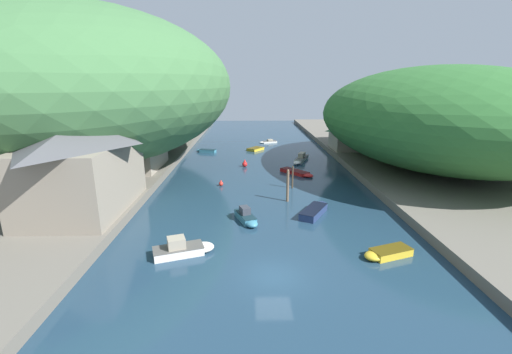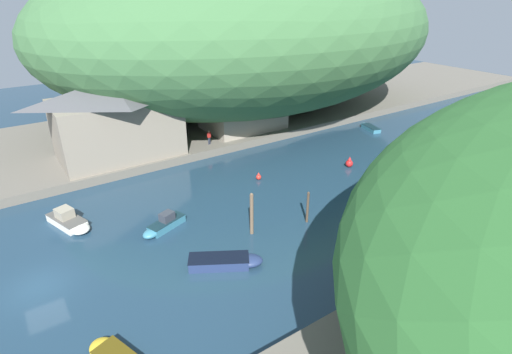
{
  "view_description": "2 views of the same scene",
  "coord_description": "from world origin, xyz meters",
  "px_view_note": "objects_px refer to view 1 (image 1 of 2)",
  "views": [
    {
      "loc": [
        -1.65,
        -20.4,
        12.71
      ],
      "look_at": [
        -0.81,
        18.93,
        1.68
      ],
      "focal_mm": 24.0,
      "sensor_mm": 36.0,
      "label": 1
    },
    {
      "loc": [
        24.8,
        0.44,
        17.79
      ],
      "look_at": [
        -0.5,
        17.46,
        3.08
      ],
      "focal_mm": 28.0,
      "sensor_mm": 36.0,
      "label": 2
    }
  ],
  "objects_px": {
    "boat_near_quay": "(257,149)",
    "boat_small_dinghy": "(298,173)",
    "boat_far_upstream": "(184,249)",
    "person_on_quay": "(143,173)",
    "boat_navy_launch": "(206,151)",
    "person_by_boathouse": "(125,190)",
    "channel_buoy_far": "(245,164)",
    "waterfront_building": "(82,165)",
    "boathouse_shed": "(135,151)",
    "boat_white_cruiser": "(247,218)",
    "right_bank_cottage": "(350,135)",
    "boat_cabin_cruiser": "(386,253)",
    "boat_yellow_tender": "(268,142)",
    "boat_red_skiff": "(316,210)",
    "boat_far_right_bank": "(300,159)",
    "channel_buoy_near": "(221,183)"
  },
  "relations": [
    {
      "from": "boat_small_dinghy",
      "to": "waterfront_building",
      "type": "bearing_deg",
      "value": -5.28
    },
    {
      "from": "boat_far_right_bank",
      "to": "channel_buoy_far",
      "type": "bearing_deg",
      "value": 43.07
    },
    {
      "from": "channel_buoy_near",
      "to": "boat_white_cruiser",
      "type": "bearing_deg",
      "value": -74.02
    },
    {
      "from": "boat_far_right_bank",
      "to": "person_by_boathouse",
      "type": "bearing_deg",
      "value": 66.48
    },
    {
      "from": "waterfront_building",
      "to": "boat_far_upstream",
      "type": "height_order",
      "value": "waterfront_building"
    },
    {
      "from": "boat_yellow_tender",
      "to": "waterfront_building",
      "type": "bearing_deg",
      "value": 136.22
    },
    {
      "from": "right_bank_cottage",
      "to": "boat_far_upstream",
      "type": "bearing_deg",
      "value": -121.97
    },
    {
      "from": "person_on_quay",
      "to": "channel_buoy_far",
      "type": "bearing_deg",
      "value": -60.22
    },
    {
      "from": "boat_navy_launch",
      "to": "boathouse_shed",
      "type": "bearing_deg",
      "value": 167.4
    },
    {
      "from": "waterfront_building",
      "to": "boat_cabin_cruiser",
      "type": "relative_size",
      "value": 3.26
    },
    {
      "from": "waterfront_building",
      "to": "boat_far_right_bank",
      "type": "distance_m",
      "value": 33.89
    },
    {
      "from": "boathouse_shed",
      "to": "boat_navy_launch",
      "type": "height_order",
      "value": "boathouse_shed"
    },
    {
      "from": "person_on_quay",
      "to": "person_by_boathouse",
      "type": "bearing_deg",
      "value": 171.5
    },
    {
      "from": "waterfront_building",
      "to": "person_by_boathouse",
      "type": "distance_m",
      "value": 5.14
    },
    {
      "from": "boat_cabin_cruiser",
      "to": "boat_small_dinghy",
      "type": "height_order",
      "value": "boat_cabin_cruiser"
    },
    {
      "from": "boat_navy_launch",
      "to": "right_bank_cottage",
      "type": "bearing_deg",
      "value": -79.48
    },
    {
      "from": "boat_near_quay",
      "to": "boat_far_upstream",
      "type": "bearing_deg",
      "value": -62.11
    },
    {
      "from": "boathouse_shed",
      "to": "boat_yellow_tender",
      "type": "relative_size",
      "value": 2.58
    },
    {
      "from": "boat_far_upstream",
      "to": "boat_far_right_bank",
      "type": "bearing_deg",
      "value": 137.83
    },
    {
      "from": "waterfront_building",
      "to": "boat_cabin_cruiser",
      "type": "distance_m",
      "value": 27.58
    },
    {
      "from": "boat_yellow_tender",
      "to": "boat_red_skiff",
      "type": "bearing_deg",
      "value": 165.34
    },
    {
      "from": "boat_small_dinghy",
      "to": "channel_buoy_far",
      "type": "xyz_separation_m",
      "value": [
        -7.61,
        4.61,
        0.22
      ]
    },
    {
      "from": "right_bank_cottage",
      "to": "person_by_boathouse",
      "type": "xyz_separation_m",
      "value": [
        -30.99,
        -26.7,
        -1.56
      ]
    },
    {
      "from": "boat_white_cruiser",
      "to": "person_by_boathouse",
      "type": "height_order",
      "value": "person_by_boathouse"
    },
    {
      "from": "waterfront_building",
      "to": "boat_navy_launch",
      "type": "distance_m",
      "value": 32.64
    },
    {
      "from": "boat_cabin_cruiser",
      "to": "person_on_quay",
      "type": "distance_m",
      "value": 29.38
    },
    {
      "from": "boat_near_quay",
      "to": "boat_far_upstream",
      "type": "relative_size",
      "value": 0.89
    },
    {
      "from": "boat_navy_launch",
      "to": "person_by_boathouse",
      "type": "xyz_separation_m",
      "value": [
        -4.77,
        -28.63,
        1.61
      ]
    },
    {
      "from": "person_on_quay",
      "to": "boat_small_dinghy",
      "type": "bearing_deg",
      "value": -84.08
    },
    {
      "from": "boat_white_cruiser",
      "to": "boat_cabin_cruiser",
      "type": "xyz_separation_m",
      "value": [
        10.45,
        -6.89,
        -0.12
      ]
    },
    {
      "from": "waterfront_building",
      "to": "boathouse_shed",
      "type": "height_order",
      "value": "waterfront_building"
    },
    {
      "from": "waterfront_building",
      "to": "right_bank_cottage",
      "type": "xyz_separation_m",
      "value": [
        33.75,
        29.44,
        -1.8
      ]
    },
    {
      "from": "boat_far_upstream",
      "to": "person_on_quay",
      "type": "bearing_deg",
      "value": -173.47
    },
    {
      "from": "boat_small_dinghy",
      "to": "boat_yellow_tender",
      "type": "xyz_separation_m",
      "value": [
        -2.85,
        25.84,
        0.0
      ]
    },
    {
      "from": "boat_near_quay",
      "to": "person_by_boathouse",
      "type": "relative_size",
      "value": 2.56
    },
    {
      "from": "boat_small_dinghy",
      "to": "channel_buoy_near",
      "type": "xyz_separation_m",
      "value": [
        -10.49,
        -5.29,
        0.07
      ]
    },
    {
      "from": "boathouse_shed",
      "to": "person_on_quay",
      "type": "relative_size",
      "value": 6.13
    },
    {
      "from": "boat_red_skiff",
      "to": "boat_yellow_tender",
      "type": "relative_size",
      "value": 1.3
    },
    {
      "from": "boat_yellow_tender",
      "to": "boat_navy_launch",
      "type": "bearing_deg",
      "value": 110.63
    },
    {
      "from": "boat_near_quay",
      "to": "boat_small_dinghy",
      "type": "relative_size",
      "value": 0.83
    },
    {
      "from": "boat_white_cruiser",
      "to": "boat_navy_launch",
      "type": "height_order",
      "value": "boat_white_cruiser"
    },
    {
      "from": "waterfront_building",
      "to": "boat_navy_launch",
      "type": "bearing_deg",
      "value": 76.51
    },
    {
      "from": "channel_buoy_far",
      "to": "boat_navy_launch",
      "type": "bearing_deg",
      "value": 122.9
    },
    {
      "from": "channel_buoy_far",
      "to": "person_on_quay",
      "type": "bearing_deg",
      "value": -139.9
    },
    {
      "from": "boat_far_upstream",
      "to": "boat_yellow_tender",
      "type": "xyz_separation_m",
      "value": [
        9.06,
        48.78,
        -0.2
      ]
    },
    {
      "from": "boat_navy_launch",
      "to": "boat_small_dinghy",
      "type": "xyz_separation_m",
      "value": [
        15.01,
        -16.05,
        -0.03
      ]
    },
    {
      "from": "boat_cabin_cruiser",
      "to": "channel_buoy_far",
      "type": "xyz_separation_m",
      "value": [
        -10.87,
        28.32,
        0.16
      ]
    },
    {
      "from": "channel_buoy_near",
      "to": "boat_small_dinghy",
      "type": "bearing_deg",
      "value": 26.74
    },
    {
      "from": "channel_buoy_near",
      "to": "boat_far_upstream",
      "type": "bearing_deg",
      "value": -94.59
    },
    {
      "from": "channel_buoy_far",
      "to": "right_bank_cottage",
      "type": "bearing_deg",
      "value": 26.8
    }
  ]
}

